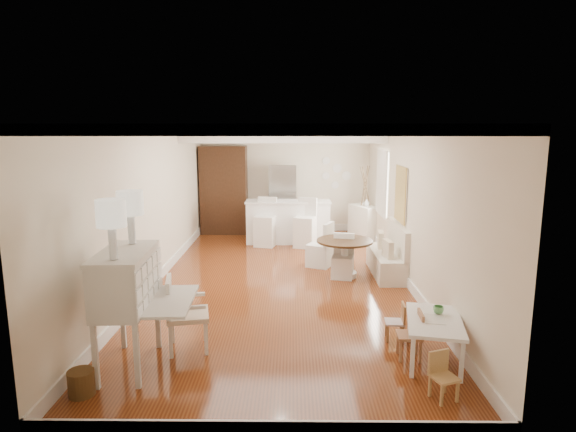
{
  "coord_description": "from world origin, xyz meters",
  "views": [
    {
      "loc": [
        0.2,
        -8.39,
        2.77
      ],
      "look_at": [
        0.12,
        0.3,
        1.17
      ],
      "focal_mm": 30.0,
      "sensor_mm": 36.0,
      "label": 1
    }
  ],
  "objects_px": {
    "kids_chair_b": "(395,322)",
    "slip_chair_near": "(343,256)",
    "bar_stool_right": "(305,223)",
    "dining_table": "(344,258)",
    "wicker_basket": "(81,383)",
    "breakfast_counter": "(288,222)",
    "fridge": "(296,200)",
    "pantry_cabinet": "(224,190)",
    "kids_chair_a": "(409,335)",
    "slip_chair_far": "(320,244)",
    "bar_stool_left": "(265,222)",
    "gustavian_armchair": "(188,313)",
    "kids_table": "(434,340)",
    "secretary_bureau": "(128,310)",
    "kids_chair_c": "(444,377)",
    "sideboard": "(364,223)"
  },
  "relations": [
    {
      "from": "breakfast_counter",
      "to": "fridge",
      "type": "relative_size",
      "value": 1.14
    },
    {
      "from": "bar_stool_left",
      "to": "fridge",
      "type": "bearing_deg",
      "value": 75.89
    },
    {
      "from": "bar_stool_right",
      "to": "slip_chair_near",
      "type": "bearing_deg",
      "value": -57.15
    },
    {
      "from": "kids_chair_b",
      "to": "slip_chair_near",
      "type": "xyz_separation_m",
      "value": [
        -0.41,
        2.69,
        0.15
      ]
    },
    {
      "from": "secretary_bureau",
      "to": "pantry_cabinet",
      "type": "relative_size",
      "value": 0.61
    },
    {
      "from": "kids_table",
      "to": "fridge",
      "type": "height_order",
      "value": "fridge"
    },
    {
      "from": "pantry_cabinet",
      "to": "kids_chair_b",
      "type": "bearing_deg",
      "value": -64.43
    },
    {
      "from": "secretary_bureau",
      "to": "kids_chair_c",
      "type": "xyz_separation_m",
      "value": [
        3.46,
        -0.68,
        -0.45
      ]
    },
    {
      "from": "kids_chair_a",
      "to": "sideboard",
      "type": "bearing_deg",
      "value": 179.93
    },
    {
      "from": "secretary_bureau",
      "to": "bar_stool_right",
      "type": "height_order",
      "value": "secretary_bureau"
    },
    {
      "from": "kids_chair_a",
      "to": "breakfast_counter",
      "type": "bearing_deg",
      "value": -162.47
    },
    {
      "from": "kids_chair_b",
      "to": "fridge",
      "type": "height_order",
      "value": "fridge"
    },
    {
      "from": "breakfast_counter",
      "to": "bar_stool_left",
      "type": "distance_m",
      "value": 0.66
    },
    {
      "from": "bar_stool_right",
      "to": "fridge",
      "type": "distance_m",
      "value": 1.56
    },
    {
      "from": "secretary_bureau",
      "to": "slip_chair_near",
      "type": "distance_m",
      "value": 4.47
    },
    {
      "from": "gustavian_armchair",
      "to": "fridge",
      "type": "relative_size",
      "value": 0.53
    },
    {
      "from": "secretary_bureau",
      "to": "dining_table",
      "type": "xyz_separation_m",
      "value": [
        2.88,
        3.49,
        -0.35
      ]
    },
    {
      "from": "wicker_basket",
      "to": "bar_stool_right",
      "type": "distance_m",
      "value": 6.9
    },
    {
      "from": "gustavian_armchair",
      "to": "kids_table",
      "type": "relative_size",
      "value": 0.9
    },
    {
      "from": "bar_stool_left",
      "to": "bar_stool_right",
      "type": "distance_m",
      "value": 0.94
    },
    {
      "from": "wicker_basket",
      "to": "kids_chair_b",
      "type": "distance_m",
      "value": 3.82
    },
    {
      "from": "bar_stool_left",
      "to": "kids_chair_c",
      "type": "bearing_deg",
      "value": -58.16
    },
    {
      "from": "dining_table",
      "to": "slip_chair_near",
      "type": "xyz_separation_m",
      "value": [
        -0.03,
        -0.05,
        0.05
      ]
    },
    {
      "from": "kids_chair_c",
      "to": "pantry_cabinet",
      "type": "bearing_deg",
      "value": 91.69
    },
    {
      "from": "kids_chair_a",
      "to": "breakfast_counter",
      "type": "height_order",
      "value": "breakfast_counter"
    },
    {
      "from": "wicker_basket",
      "to": "fridge",
      "type": "xyz_separation_m",
      "value": [
        2.31,
        7.93,
        0.76
      ]
    },
    {
      "from": "secretary_bureau",
      "to": "breakfast_counter",
      "type": "xyz_separation_m",
      "value": [
        1.8,
        6.25,
        -0.19
      ]
    },
    {
      "from": "dining_table",
      "to": "fridge",
      "type": "distance_m",
      "value": 3.95
    },
    {
      "from": "kids_chair_c",
      "to": "breakfast_counter",
      "type": "height_order",
      "value": "breakfast_counter"
    },
    {
      "from": "fridge",
      "to": "kids_chair_a",
      "type": "bearing_deg",
      "value": -79.42
    },
    {
      "from": "slip_chair_far",
      "to": "bar_stool_left",
      "type": "bearing_deg",
      "value": -119.83
    },
    {
      "from": "breakfast_counter",
      "to": "sideboard",
      "type": "distance_m",
      "value": 1.93
    },
    {
      "from": "kids_chair_a",
      "to": "dining_table",
      "type": "relative_size",
      "value": 0.58
    },
    {
      "from": "gustavian_armchair",
      "to": "kids_chair_a",
      "type": "height_order",
      "value": "gustavian_armchair"
    },
    {
      "from": "slip_chair_far",
      "to": "breakfast_counter",
      "type": "bearing_deg",
      "value": -137.38
    },
    {
      "from": "wicker_basket",
      "to": "fridge",
      "type": "height_order",
      "value": "fridge"
    },
    {
      "from": "slip_chair_far",
      "to": "secretary_bureau",
      "type": "bearing_deg",
      "value": -5.3
    },
    {
      "from": "slip_chair_far",
      "to": "breakfast_counter",
      "type": "relative_size",
      "value": 0.44
    },
    {
      "from": "kids_table",
      "to": "sideboard",
      "type": "distance_m",
      "value": 6.4
    },
    {
      "from": "gustavian_armchair",
      "to": "slip_chair_near",
      "type": "relative_size",
      "value": 1.16
    },
    {
      "from": "kids_chair_b",
      "to": "slip_chair_near",
      "type": "bearing_deg",
      "value": -166.99
    },
    {
      "from": "kids_chair_b",
      "to": "dining_table",
      "type": "relative_size",
      "value": 0.49
    },
    {
      "from": "wicker_basket",
      "to": "kids_chair_c",
      "type": "height_order",
      "value": "kids_chair_c"
    },
    {
      "from": "kids_chair_c",
      "to": "fridge",
      "type": "xyz_separation_m",
      "value": [
        -1.46,
        7.98,
        0.65
      ]
    },
    {
      "from": "dining_table",
      "to": "kids_chair_a",
      "type": "bearing_deg",
      "value": -82.26
    },
    {
      "from": "secretary_bureau",
      "to": "dining_table",
      "type": "height_order",
      "value": "secretary_bureau"
    },
    {
      "from": "wicker_basket",
      "to": "bar_stool_right",
      "type": "bearing_deg",
      "value": 68.63
    },
    {
      "from": "kids_chair_a",
      "to": "slip_chair_far",
      "type": "height_order",
      "value": "slip_chair_far"
    },
    {
      "from": "dining_table",
      "to": "pantry_cabinet",
      "type": "xyz_separation_m",
      "value": [
        -2.78,
        3.85,
        0.79
      ]
    },
    {
      "from": "bar_stool_left",
      "to": "fridge",
      "type": "relative_size",
      "value": 0.64
    }
  ]
}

